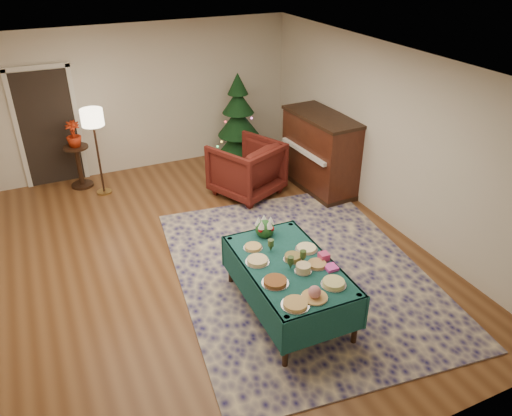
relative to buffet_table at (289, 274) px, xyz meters
name	(u,v)px	position (x,y,z in m)	size (l,w,h in m)	color
room_shell	(199,172)	(-0.55, 1.49, 0.80)	(7.00, 7.00, 7.00)	#593319
doorway	(48,125)	(-2.15, 4.97, 0.54)	(1.08, 0.04, 2.16)	black
rug	(300,272)	(0.52, 0.61, -0.54)	(3.20, 4.20, 0.02)	#161348
buffet_table	(289,274)	(0.00, 0.00, 0.00)	(1.07, 1.79, 0.69)	black
platter_0	(295,304)	(-0.29, -0.67, 0.16)	(0.30, 0.30, 0.04)	silver
platter_1	(315,293)	(-0.05, -0.65, 0.20)	(0.29, 0.29, 0.15)	silver
platter_2	(334,283)	(0.26, -0.55, 0.16)	(0.28, 0.28, 0.06)	silver
platter_3	(275,282)	(-0.31, -0.26, 0.16)	(0.30, 0.30, 0.05)	silver
platter_4	(303,268)	(0.08, -0.20, 0.18)	(0.20, 0.20, 0.09)	silver
platter_5	(317,264)	(0.28, -0.16, 0.15)	(0.25, 0.25, 0.04)	silver
platter_6	(257,261)	(-0.32, 0.19, 0.16)	(0.29, 0.29, 0.05)	silver
platter_7	(293,258)	(0.08, 0.06, 0.17)	(0.23, 0.23, 0.07)	silver
platter_8	(306,248)	(0.33, 0.18, 0.15)	(0.28, 0.28, 0.04)	silver
platter_9	(253,247)	(-0.24, 0.48, 0.15)	(0.24, 0.24, 0.04)	silver
goblet_0	(271,245)	(-0.07, 0.33, 0.22)	(0.07, 0.07, 0.16)	#2D471E
goblet_1	(303,256)	(0.16, -0.04, 0.22)	(0.07, 0.07, 0.16)	#2D471E
goblet_2	(291,263)	(-0.03, -0.08, 0.22)	(0.07, 0.07, 0.16)	#2D471E
napkin_stack	(331,268)	(0.39, -0.28, 0.15)	(0.14, 0.14, 0.04)	#E940B6
gift_box	(324,257)	(0.41, -0.09, 0.18)	(0.11, 0.11, 0.09)	#D33A78
centerpiece	(265,227)	(0.02, 0.69, 0.26)	(0.25, 0.25, 0.28)	#1E4C1E
armchair	(246,166)	(0.81, 3.07, -0.03)	(1.02, 0.96, 1.05)	#4F1611
floor_lamp	(93,123)	(-1.48, 4.16, 0.75)	(0.37, 0.37, 1.53)	#A57F3F
side_table	(79,167)	(-1.79, 4.60, -0.18)	(0.43, 0.43, 0.77)	black
potted_plant	(74,140)	(-1.79, 4.60, 0.35)	(0.26, 0.46, 0.26)	#A0220B
christmas_tree	(238,124)	(1.23, 4.39, 0.26)	(1.27, 1.27, 1.80)	black
piano	(320,153)	(2.09, 2.76, 0.11)	(0.81, 1.60, 1.36)	black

